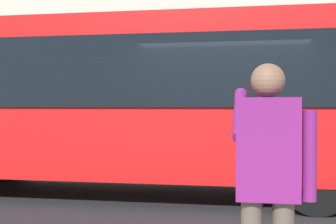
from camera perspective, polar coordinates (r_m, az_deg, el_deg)
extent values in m
plane|color=#232326|center=(7.63, 7.06, -11.11)|extent=(60.00, 60.00, 0.00)
cube|color=red|center=(8.24, -4.35, 1.67)|extent=(9.00, 2.50, 2.60)
cube|color=black|center=(7.05, -6.95, 5.07)|extent=(7.60, 0.06, 1.10)
cylinder|color=black|center=(10.46, -18.94, -5.13)|extent=(1.00, 0.28, 1.00)
cylinder|color=black|center=(9.18, 16.04, -5.95)|extent=(1.00, 0.28, 1.00)
cylinder|color=black|center=(7.02, 17.86, -8.05)|extent=(1.00, 0.28, 1.00)
cube|color=#6B1960|center=(3.05, 12.22, -4.44)|extent=(0.40, 0.24, 0.66)
sphere|color=brown|center=(3.05, 12.24, 3.83)|extent=(0.22, 0.22, 0.22)
cylinder|color=#6B1960|center=(3.08, 17.08, -5.17)|extent=(0.09, 0.09, 0.58)
cylinder|color=#6B1960|center=(3.20, 8.91, -0.25)|extent=(0.09, 0.48, 0.37)
cube|color=black|center=(3.34, 10.35, 3.23)|extent=(0.07, 0.01, 0.14)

